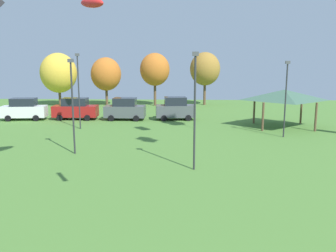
# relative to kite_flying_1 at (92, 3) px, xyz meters

# --- Properties ---
(kite_flying_1) EXTENTS (3.17, 3.36, 1.39)m
(kite_flying_1) POSITION_rel_kite_flying_1_xyz_m (0.00, 0.00, 0.00)
(kite_flying_1) COLOR red
(parked_car_leftmost) EXTENTS (4.78, 2.35, 2.35)m
(parked_car_leftmost) POSITION_rel_kite_flying_1_xyz_m (-9.14, 5.53, -10.01)
(parked_car_leftmost) COLOR silver
(parked_car_leftmost) RESTS_ON ground
(parked_car_second_from_left) EXTENTS (4.78, 2.07, 2.35)m
(parked_car_second_from_left) POSITION_rel_kite_flying_1_xyz_m (-3.73, 6.07, -10.01)
(parked_car_second_from_left) COLOR maroon
(parked_car_second_from_left) RESTS_ON ground
(parked_car_third_from_left) EXTENTS (4.33, 2.14, 2.39)m
(parked_car_third_from_left) POSITION_rel_kite_flying_1_xyz_m (1.68, 5.99, -9.99)
(parked_car_third_from_left) COLOR #4C5156
(parked_car_third_from_left) RESTS_ON ground
(parked_car_rightmost_in_row) EXTENTS (4.34, 2.38, 2.47)m
(parked_car_rightmost_in_row) POSITION_rel_kite_flying_1_xyz_m (7.09, 6.33, -9.96)
(parked_car_rightmost_in_row) COLOR #4C5156
(parked_car_rightmost_in_row) RESTS_ON ground
(park_pavilion) EXTENTS (6.09, 5.20, 3.60)m
(park_pavilion) POSITION_rel_kite_flying_1_xyz_m (17.47, 2.43, -8.09)
(park_pavilion) COLOR brown
(park_pavilion) RESTS_ON ground
(light_post_0) EXTENTS (0.36, 0.20, 6.94)m
(light_post_0) POSITION_rel_kite_flying_1_xyz_m (-1.70, 0.76, -7.29)
(light_post_0) COLOR #2D2D33
(light_post_0) RESTS_ON ground
(light_post_1) EXTENTS (0.36, 0.20, 6.27)m
(light_post_1) POSITION_rel_kite_flying_1_xyz_m (16.29, -2.18, -7.63)
(light_post_1) COLOR #2D2D33
(light_post_1) RESTS_ON ground
(light_post_2) EXTENTS (0.36, 0.20, 6.41)m
(light_post_2) POSITION_rel_kite_flying_1_xyz_m (0.49, -8.22, -7.56)
(light_post_2) COLOR #2D2D33
(light_post_2) RESTS_ON ground
(light_post_3) EXTENTS (0.36, 0.20, 6.78)m
(light_post_3) POSITION_rel_kite_flying_1_xyz_m (8.55, -11.50, -7.37)
(light_post_3) COLOR #2D2D33
(light_post_3) RESTS_ON ground
(treeline_tree_0) EXTENTS (5.04, 5.04, 7.37)m
(treeline_tree_0) POSITION_rel_kite_flying_1_xyz_m (-9.52, 17.93, -6.58)
(treeline_tree_0) COLOR brown
(treeline_tree_0) RESTS_ON ground
(treeline_tree_1) EXTENTS (4.26, 4.26, 6.77)m
(treeline_tree_1) POSITION_rel_kite_flying_1_xyz_m (-3.00, 18.73, -6.75)
(treeline_tree_1) COLOR brown
(treeline_tree_1) RESTS_ON ground
(treeline_tree_2) EXTENTS (4.15, 4.15, 7.36)m
(treeline_tree_2) POSITION_rel_kite_flying_1_xyz_m (3.94, 18.60, -6.10)
(treeline_tree_2) COLOR brown
(treeline_tree_2) RESTS_ON ground
(treeline_tree_3) EXTENTS (4.27, 4.27, 7.49)m
(treeline_tree_3) POSITION_rel_kite_flying_1_xyz_m (11.00, 19.59, -6.04)
(treeline_tree_3) COLOR brown
(treeline_tree_3) RESTS_ON ground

